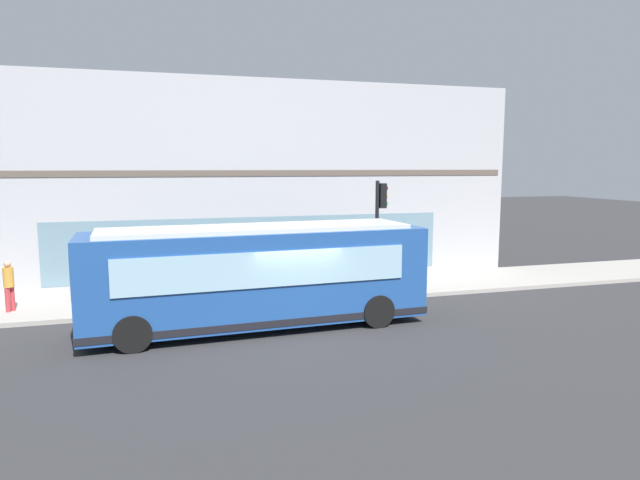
{
  "coord_description": "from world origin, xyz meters",
  "views": [
    {
      "loc": [
        -15.54,
        3.75,
        4.82
      ],
      "look_at": [
        2.6,
        -1.59,
        2.3
      ],
      "focal_mm": 31.11,
      "sensor_mm": 36.0,
      "label": 1
    }
  ],
  "objects_px": {
    "fire_hydrant": "(230,288)",
    "pedestrian_near_building_entrance": "(9,282)",
    "pedestrian_walking_along_curb": "(182,265)",
    "traffic_light_near_corner": "(380,215)",
    "pedestrian_near_hydrant": "(378,258)",
    "newspaper_vending_box": "(360,276)",
    "city_bus_nearside": "(257,277)"
  },
  "relations": [
    {
      "from": "city_bus_nearside",
      "to": "pedestrian_near_hydrant",
      "type": "xyz_separation_m",
      "value": [
        4.76,
        -5.84,
        -0.48
      ]
    },
    {
      "from": "city_bus_nearside",
      "to": "traffic_light_near_corner",
      "type": "bearing_deg",
      "value": -62.03
    },
    {
      "from": "city_bus_nearside",
      "to": "fire_hydrant",
      "type": "distance_m",
      "value": 3.5
    },
    {
      "from": "city_bus_nearside",
      "to": "traffic_light_near_corner",
      "type": "relative_size",
      "value": 2.44
    },
    {
      "from": "city_bus_nearside",
      "to": "pedestrian_near_building_entrance",
      "type": "relative_size",
      "value": 6.09
    },
    {
      "from": "pedestrian_near_building_entrance",
      "to": "newspaper_vending_box",
      "type": "distance_m",
      "value": 12.13
    },
    {
      "from": "pedestrian_near_hydrant",
      "to": "pedestrian_walking_along_curb",
      "type": "bearing_deg",
      "value": 87.5
    },
    {
      "from": "newspaper_vending_box",
      "to": "city_bus_nearside",
      "type": "bearing_deg",
      "value": 128.7
    },
    {
      "from": "fire_hydrant",
      "to": "pedestrian_near_building_entrance",
      "type": "bearing_deg",
      "value": 88.02
    },
    {
      "from": "fire_hydrant",
      "to": "pedestrian_walking_along_curb",
      "type": "relative_size",
      "value": 0.43
    },
    {
      "from": "pedestrian_near_building_entrance",
      "to": "pedestrian_walking_along_curb",
      "type": "height_order",
      "value": "pedestrian_walking_along_curb"
    },
    {
      "from": "city_bus_nearside",
      "to": "traffic_light_near_corner",
      "type": "height_order",
      "value": "traffic_light_near_corner"
    },
    {
      "from": "traffic_light_near_corner",
      "to": "pedestrian_walking_along_curb",
      "type": "relative_size",
      "value": 2.41
    },
    {
      "from": "traffic_light_near_corner",
      "to": "pedestrian_near_hydrant",
      "type": "xyz_separation_m",
      "value": [
        2.09,
        -0.81,
        -1.97
      ]
    },
    {
      "from": "fire_hydrant",
      "to": "newspaper_vending_box",
      "type": "xyz_separation_m",
      "value": [
        0.41,
        -5.07,
        0.09
      ]
    },
    {
      "from": "pedestrian_near_building_entrance",
      "to": "newspaper_vending_box",
      "type": "height_order",
      "value": "pedestrian_near_building_entrance"
    },
    {
      "from": "fire_hydrant",
      "to": "pedestrian_near_hydrant",
      "type": "relative_size",
      "value": 0.46
    },
    {
      "from": "traffic_light_near_corner",
      "to": "fire_hydrant",
      "type": "xyz_separation_m",
      "value": [
        0.64,
        5.45,
        -2.53
      ]
    },
    {
      "from": "fire_hydrant",
      "to": "pedestrian_near_building_entrance",
      "type": "xyz_separation_m",
      "value": [
        0.24,
        7.05,
        0.59
      ]
    },
    {
      "from": "pedestrian_near_building_entrance",
      "to": "newspaper_vending_box",
      "type": "xyz_separation_m",
      "value": [
        0.16,
        -12.12,
        -0.5
      ]
    },
    {
      "from": "city_bus_nearside",
      "to": "traffic_light_near_corner",
      "type": "distance_m",
      "value": 5.88
    },
    {
      "from": "pedestrian_near_building_entrance",
      "to": "city_bus_nearside",
      "type": "bearing_deg",
      "value": -115.44
    },
    {
      "from": "pedestrian_walking_along_curb",
      "to": "fire_hydrant",
      "type": "bearing_deg",
      "value": -138.98
    },
    {
      "from": "traffic_light_near_corner",
      "to": "pedestrian_near_hydrant",
      "type": "distance_m",
      "value": 2.99
    },
    {
      "from": "city_bus_nearside",
      "to": "pedestrian_near_building_entrance",
      "type": "bearing_deg",
      "value": 64.56
    },
    {
      "from": "pedestrian_near_building_entrance",
      "to": "pedestrian_near_hydrant",
      "type": "relative_size",
      "value": 1.03
    },
    {
      "from": "fire_hydrant",
      "to": "pedestrian_near_hydrant",
      "type": "bearing_deg",
      "value": -76.98
    },
    {
      "from": "fire_hydrant",
      "to": "pedestrian_walking_along_curb",
      "type": "distance_m",
      "value": 2.46
    },
    {
      "from": "pedestrian_near_building_entrance",
      "to": "pedestrian_walking_along_curb",
      "type": "bearing_deg",
      "value": -74.25
    },
    {
      "from": "fire_hydrant",
      "to": "newspaper_vending_box",
      "type": "distance_m",
      "value": 5.09
    },
    {
      "from": "traffic_light_near_corner",
      "to": "pedestrian_near_building_entrance",
      "type": "distance_m",
      "value": 12.68
    },
    {
      "from": "pedestrian_walking_along_curb",
      "to": "newspaper_vending_box",
      "type": "bearing_deg",
      "value": -101.79
    }
  ]
}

